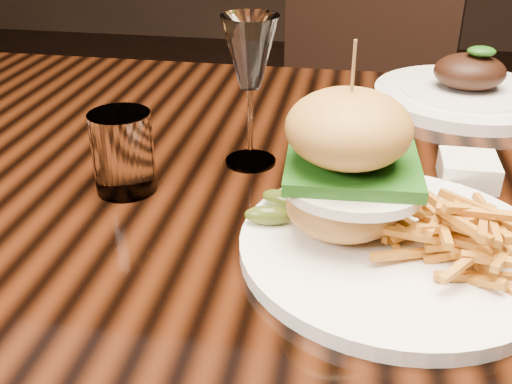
% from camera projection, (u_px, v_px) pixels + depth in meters
% --- Properties ---
extents(dining_table, '(1.60, 0.90, 0.75)m').
position_uv_depth(dining_table, '(314.00, 240.00, 0.73)').
color(dining_table, black).
rests_on(dining_table, ground).
extents(burger_plate, '(0.29, 0.29, 0.20)m').
position_uv_depth(burger_plate, '(391.00, 206.00, 0.55)').
color(burger_plate, white).
rests_on(burger_plate, dining_table).
extents(ramekin, '(0.07, 0.07, 0.03)m').
position_uv_depth(ramekin, '(468.00, 170.00, 0.69)').
color(ramekin, white).
rests_on(ramekin, dining_table).
extents(wine_glass, '(0.07, 0.07, 0.18)m').
position_uv_depth(wine_glass, '(250.00, 58.00, 0.68)').
color(wine_glass, white).
rests_on(wine_glass, dining_table).
extents(water_tumbler, '(0.07, 0.07, 0.09)m').
position_uv_depth(water_tumbler, '(123.00, 152.00, 0.66)').
color(water_tumbler, white).
rests_on(water_tumbler, dining_table).
extents(far_dish, '(0.28, 0.28, 0.09)m').
position_uv_depth(far_dish, '(466.00, 91.00, 0.92)').
color(far_dish, white).
rests_on(far_dish, dining_table).
extents(chair_far, '(0.56, 0.56, 0.95)m').
position_uv_depth(chair_far, '(352.00, 100.00, 1.56)').
color(chair_far, black).
rests_on(chair_far, ground).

